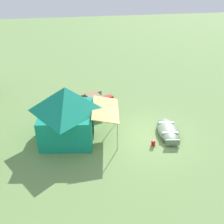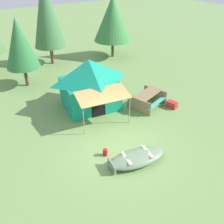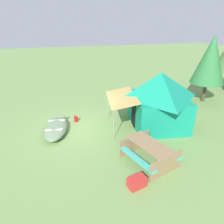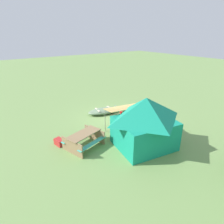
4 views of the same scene
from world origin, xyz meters
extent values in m
plane|color=#719451|center=(0.00, 0.00, 0.00)|extent=(80.00, 80.00, 0.00)
ellipsoid|color=slate|center=(0.02, -1.24, 0.21)|extent=(2.58, 1.49, 0.42)
ellipsoid|color=#242C21|center=(0.02, -1.24, 0.24)|extent=(2.36, 1.33, 0.15)
cube|color=beige|center=(0.50, -1.33, 0.38)|extent=(0.28, 0.82, 0.04)
cube|color=beige|center=(-0.45, -1.16, 0.38)|extent=(0.28, 0.82, 0.04)
cube|color=slate|center=(-1.07, -1.04, 0.23)|extent=(0.20, 0.69, 0.32)
cube|color=#148E70|center=(0.77, 3.80, 0.77)|extent=(3.23, 2.93, 1.55)
pyramid|color=#148E70|center=(0.77, 3.80, 2.14)|extent=(3.49, 3.17, 1.20)
cube|color=black|center=(0.55, 2.57, 0.65)|extent=(0.75, 0.16, 1.24)
cube|color=tan|center=(0.44, 1.95, 1.60)|extent=(2.74, 1.70, 0.27)
cylinder|color=gray|center=(1.52, 1.21, 0.73)|extent=(0.04, 0.04, 1.47)
cylinder|color=gray|center=(-0.83, 1.62, 0.73)|extent=(0.04, 0.04, 1.47)
cube|color=#8F714E|center=(3.41, 2.00, 0.78)|extent=(2.03, 1.30, 0.04)
cube|color=#42B5A5|center=(3.24, 2.59, 0.42)|extent=(1.88, 0.78, 0.04)
cube|color=#42B5A5|center=(3.59, 1.40, 0.42)|extent=(1.88, 0.78, 0.04)
cube|color=#8F714E|center=(4.22, 2.24, 0.38)|extent=(0.48, 1.45, 0.76)
cube|color=#8F714E|center=(2.61, 1.76, 0.38)|extent=(0.48, 1.45, 0.76)
cube|color=red|center=(4.44, 1.06, 0.18)|extent=(0.47, 0.64, 0.35)
cylinder|color=red|center=(-0.82, -0.17, 0.15)|extent=(0.28, 0.28, 0.30)
cylinder|color=brown|center=(1.64, 11.38, 0.69)|extent=(0.25, 0.25, 1.38)
cone|color=#407042|center=(1.64, 11.38, 3.88)|extent=(2.36, 2.36, 5.00)
cylinder|color=#463A28|center=(6.56, 10.07, 0.69)|extent=(0.23, 0.23, 1.38)
cone|color=#397C3E|center=(6.56, 10.07, 3.10)|extent=(3.06, 3.06, 3.44)
cylinder|color=#483B27|center=(-1.36, 8.49, 0.64)|extent=(0.21, 0.21, 1.28)
cone|color=#2D713A|center=(-1.36, 8.49, 2.78)|extent=(2.08, 2.08, 3.01)
camera|label=1|loc=(-10.53, 3.80, 7.49)|focal=41.60mm
camera|label=2|loc=(-5.01, -6.83, 7.06)|focal=39.17mm
camera|label=3|loc=(8.85, -1.14, 4.81)|focal=31.69mm
camera|label=4|loc=(7.45, 10.17, 5.72)|focal=31.08mm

